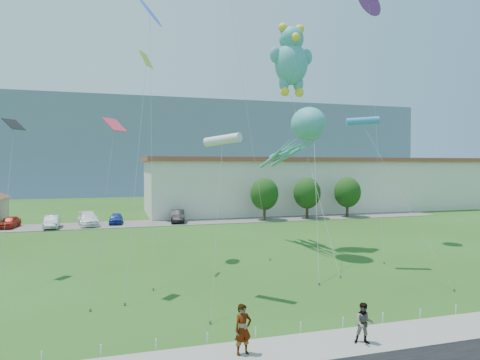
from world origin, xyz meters
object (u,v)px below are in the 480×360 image
at_px(parked_car_white, 88,219).
at_px(parked_car_blue, 116,218).
at_px(parked_car_black, 178,216).
at_px(octopus_kite, 300,136).
at_px(warehouse, 337,183).
at_px(parked_car_red, 10,222).
at_px(pedestrian_right, 364,323).
at_px(parked_car_silver, 52,222).
at_px(pedestrian_left, 243,329).
at_px(teddy_bear_kite, 291,58).

xyz_separation_m(parked_car_white, parked_car_blue, (3.12, 0.56, -0.10)).
bearing_deg(parked_car_black, octopus_kite, -65.16).
xyz_separation_m(parked_car_black, octopus_kite, (6.79, -21.16, 8.58)).
bearing_deg(warehouse, parked_car_red, -169.44).
bearing_deg(pedestrian_right, parked_car_silver, 136.49).
height_order(parked_car_white, parked_car_blue, parked_car_white).
relative_size(pedestrian_left, parked_car_white, 0.37).
relative_size(warehouse, parked_car_red, 15.90).
xyz_separation_m(parked_car_white, parked_car_black, (10.42, -0.05, 0.01)).
height_order(pedestrian_right, parked_car_blue, pedestrian_right).
relative_size(parked_car_silver, parked_car_black, 0.92).
distance_m(parked_car_black, teddy_bear_kite, 25.26).
bearing_deg(pedestrian_left, warehouse, 46.94).
bearing_deg(teddy_bear_kite, octopus_kite, -95.39).
height_order(warehouse, octopus_kite, octopus_kite).
bearing_deg(pedestrian_right, parked_car_white, 130.96).
bearing_deg(warehouse, parked_car_silver, -166.37).
bearing_deg(pedestrian_left, parked_car_white, 90.85).
height_order(parked_car_red, parked_car_blue, parked_car_red).
bearing_deg(octopus_kite, parked_car_white, 129.08).
distance_m(parked_car_red, teddy_bear_kite, 35.72).
bearing_deg(teddy_bear_kite, parked_car_red, 143.15).
distance_m(pedestrian_left, parked_car_red, 41.32).
height_order(parked_car_red, teddy_bear_kite, teddy_bear_kite).
xyz_separation_m(pedestrian_left, parked_car_white, (-7.48, 37.71, -0.23)).
relative_size(parked_car_red, parked_car_blue, 1.02).
relative_size(parked_car_silver, octopus_kite, 0.29).
bearing_deg(warehouse, parked_car_white, -166.50).
height_order(warehouse, parked_car_white, warehouse).
xyz_separation_m(warehouse, pedestrian_left, (-29.96, -46.70, -3.09)).
height_order(parked_car_red, parked_car_white, parked_car_white).
bearing_deg(parked_car_blue, octopus_kite, -53.54).
bearing_deg(parked_car_white, pedestrian_right, -80.84).
relative_size(warehouse, parked_car_blue, 16.28).
bearing_deg(parked_car_red, pedestrian_left, -60.62).
height_order(parked_car_red, octopus_kite, octopus_kite).
bearing_deg(parked_car_red, warehouse, 17.41).
height_order(pedestrian_left, parked_car_silver, pedestrian_left).
distance_m(parked_car_white, teddy_bear_kite, 29.92).
xyz_separation_m(pedestrian_left, parked_car_red, (-15.83, 38.16, -0.32)).
bearing_deg(pedestrian_right, parked_car_blue, 126.43).
height_order(warehouse, teddy_bear_kite, teddy_bear_kite).
bearing_deg(warehouse, parked_car_blue, -166.20).
distance_m(pedestrian_right, parked_car_silver, 40.47).
bearing_deg(pedestrian_left, teddy_bear_kite, 51.76).
bearing_deg(parked_car_blue, parked_car_red, -175.94).
bearing_deg(teddy_bear_kite, warehouse, 54.33).
bearing_deg(parked_car_white, pedestrian_left, -87.52).
height_order(parked_car_silver, parked_car_blue, parked_car_silver).
relative_size(pedestrian_right, parked_car_white, 0.31).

